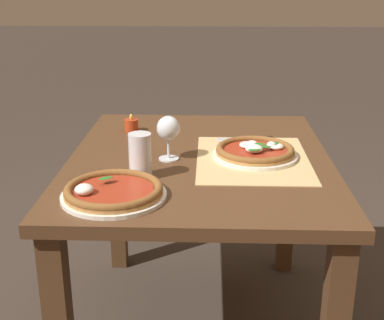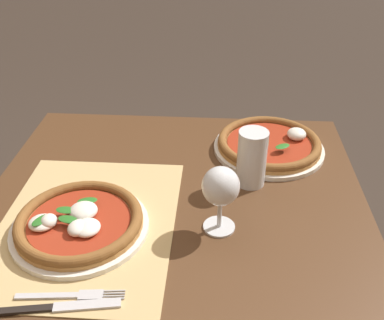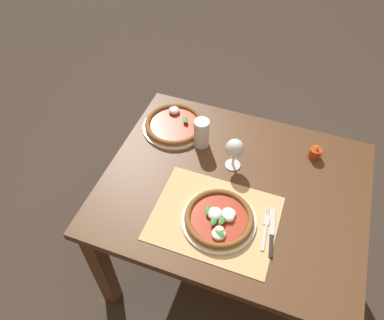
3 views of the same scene
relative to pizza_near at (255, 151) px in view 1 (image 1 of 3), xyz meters
The scene contains 9 objects.
dining_table 0.24m from the pizza_near, 87.92° to the left, with size 1.12×0.91×0.74m.
paper_placemat 0.03m from the pizza_near, 153.77° to the left, with size 0.49×0.39×0.00m, color tan.
pizza_near is the anchor object (origin of this frame).
pizza_far 0.57m from the pizza_near, 129.93° to the left, with size 0.31×0.31×0.05m.
wine_glass 0.31m from the pizza_near, 95.66° to the left, with size 0.08×0.08×0.16m.
pint_glass 0.43m from the pizza_near, 118.64° to the left, with size 0.07×0.07×0.15m.
fork 0.18m from the pizza_near, 10.70° to the left, with size 0.04×0.20×0.00m.
knife 0.21m from the pizza_near, ahead, with size 0.05×0.21×0.01m.
votive_candle 0.57m from the pizza_near, 57.51° to the left, with size 0.06×0.06×0.07m.
Camera 1 is at (-1.78, -0.03, 1.36)m, focal length 50.00 mm.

